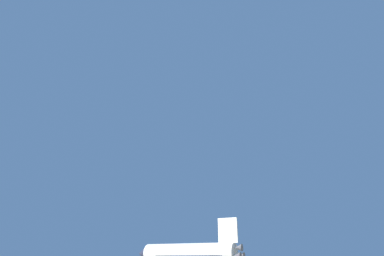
{
  "coord_description": "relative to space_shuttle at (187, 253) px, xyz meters",
  "views": [
    {
      "loc": [
        -16.86,
        107.02,
        3.73
      ],
      "look_at": [
        -1.44,
        17.3,
        41.11
      ],
      "focal_mm": 29.79,
      "sensor_mm": 36.0,
      "label": 1
    }
  ],
  "objects": [
    {
      "name": "space_shuttle",
      "position": [
        0.0,
        0.0,
        0.0
      ],
      "size": [
        38.26,
        28.35,
        15.8
      ],
      "rotation": [
        0.0,
        0.0,
        -0.31
      ],
      "color": "white",
      "rests_on": "ground"
    }
  ]
}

